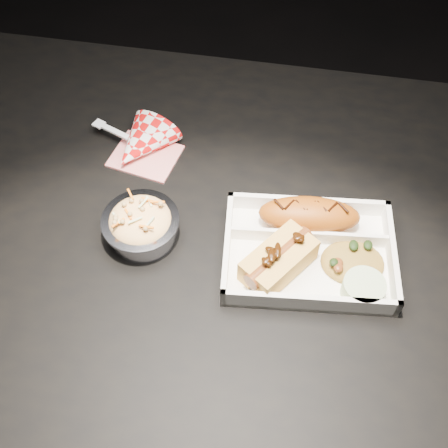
{
  "coord_description": "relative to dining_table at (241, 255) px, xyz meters",
  "views": [
    {
      "loc": [
        0.06,
        -0.51,
        1.47
      ],
      "look_at": [
        -0.02,
        -0.05,
        0.81
      ],
      "focal_mm": 45.0,
      "sensor_mm": 36.0,
      "label": 1
    }
  ],
  "objects": [
    {
      "name": "hotdog",
      "position": [
        0.06,
        -0.08,
        0.12
      ],
      "size": [
        0.11,
        0.13,
        0.06
      ],
      "rotation": [
        0.0,
        0.0,
        0.95
      ],
      "color": "#E9B04F",
      "rests_on": "food_tray"
    },
    {
      "name": "napkin_fork",
      "position": [
        -0.2,
        0.12,
        0.11
      ],
      "size": [
        0.17,
        0.14,
        0.1
      ],
      "rotation": [
        0.0,
        0.0,
        -0.38
      ],
      "color": "red",
      "rests_on": "dining_table"
    },
    {
      "name": "fried_rice_mound",
      "position": [
        0.17,
        -0.05,
        0.11
      ],
      "size": [
        0.1,
        0.09,
        0.03
      ],
      "primitive_type": "ellipsoid",
      "rotation": [
        0.0,
        0.0,
        0.11
      ],
      "color": "#A77E30",
      "rests_on": "food_tray"
    },
    {
      "name": "cupcake_liner",
      "position": [
        0.19,
        -0.1,
        0.11
      ],
      "size": [
        0.06,
        0.06,
        0.03
      ],
      "primitive_type": "cylinder",
      "color": "#B8CF9D",
      "rests_on": "food_tray"
    },
    {
      "name": "fried_pastry",
      "position": [
        0.1,
        0.01,
        0.12
      ],
      "size": [
        0.16,
        0.08,
        0.05
      ],
      "primitive_type": "ellipsoid",
      "rotation": [
        0.0,
        0.0,
        0.11
      ],
      "color": "#A24D10",
      "rests_on": "food_tray"
    },
    {
      "name": "floor",
      "position": [
        0.0,
        0.0,
        -0.68
      ],
      "size": [
        4.0,
        4.0,
        0.05
      ],
      "primitive_type": "cube",
      "color": "black",
      "rests_on": "ground"
    },
    {
      "name": "dining_table",
      "position": [
        0.0,
        0.0,
        0.0
      ],
      "size": [
        1.2,
        0.8,
        0.75
      ],
      "color": "black",
      "rests_on": "ground"
    },
    {
      "name": "food_tray",
      "position": [
        0.11,
        -0.04,
        0.1
      ],
      "size": [
        0.27,
        0.21,
        0.04
      ],
      "rotation": [
        0.0,
        0.0,
        0.11
      ],
      "color": "white",
      "rests_on": "dining_table"
    },
    {
      "name": "foil_coleslaw_cup",
      "position": [
        -0.15,
        -0.05,
        0.12
      ],
      "size": [
        0.12,
        0.12,
        0.07
      ],
      "color": "silver",
      "rests_on": "dining_table"
    }
  ]
}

